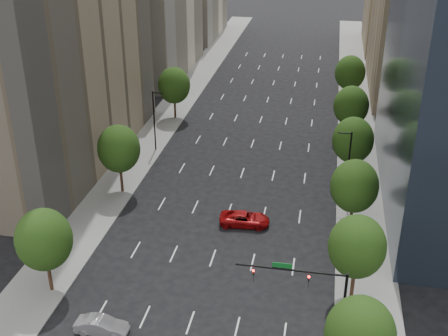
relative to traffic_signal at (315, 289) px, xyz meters
The scene contains 18 objects.
sidewalk_left 40.05m from the traffic_signal, 130.94° to the left, with size 6.00×200.00×0.15m, color slate.
sidewalk_right 30.84m from the traffic_signal, 80.59° to the left, with size 6.00×200.00×0.15m, color slate.
parking_tan_right 72.16m from the traffic_signal, 78.32° to the left, with size 14.00×30.00×30.00m, color #8C7759.
filler_right 104.05m from the traffic_signal, 82.00° to the left, with size 14.00×26.00×16.00m, color #8C7759.
tree_right_0 6.09m from the traffic_signal, 55.21° to the right, with size 5.20×5.20×8.39m.
tree_right_1 6.96m from the traffic_signal, 59.96° to the left, with size 5.20×5.20×8.75m.
tree_right_2 18.34m from the traffic_signal, 79.09° to the left, with size 5.20×5.20×8.61m.
tree_right_3 30.21m from the traffic_signal, 83.40° to the left, with size 5.20×5.20×8.89m.
tree_right_4 44.14m from the traffic_signal, 85.49° to the left, with size 5.20×5.20×8.46m.
tree_right_5 60.11m from the traffic_signal, 86.69° to the left, with size 5.20×5.20×8.75m.
tree_left_0 24.62m from the traffic_signal, behind, with size 5.20×5.20×8.75m.
tree_left_1 32.96m from the traffic_signal, 138.11° to the left, with size 5.20×5.20×8.97m.
tree_left_2 53.91m from the traffic_signal, 117.07° to the left, with size 5.20×5.20×8.68m.
streetlight_rn 25.17m from the traffic_signal, 83.37° to the left, with size 1.70×0.20×9.00m.
streetlight_ln 42.42m from the traffic_signal, 124.40° to the left, with size 1.70×0.20×9.00m.
traffic_signal is the anchor object (origin of this frame).
car_silver 18.42m from the traffic_signal, behind, with size 1.61×4.61×1.52m, color #959599.
car_red_far 19.45m from the traffic_signal, 115.86° to the left, with size 2.61×5.65×1.57m, color #9C0B0D.
Camera 1 is at (10.15, -8.63, 34.73)m, focal length 46.42 mm.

